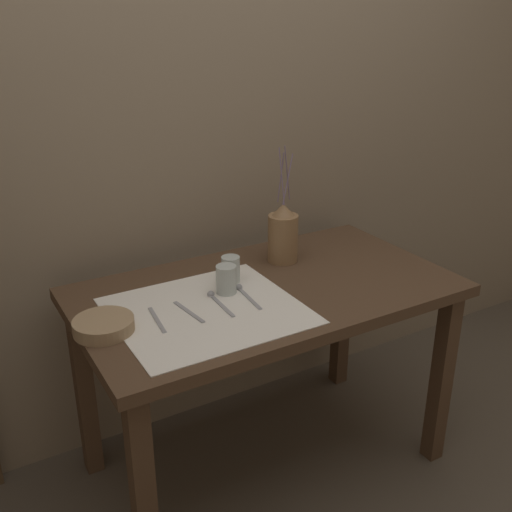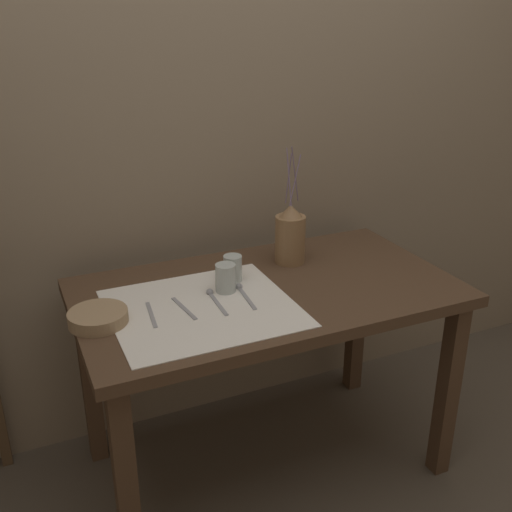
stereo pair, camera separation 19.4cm
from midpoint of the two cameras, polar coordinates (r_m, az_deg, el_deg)
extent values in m
plane|color=brown|center=(2.42, 3.35, -19.04)|extent=(12.00, 12.00, 0.00)
cube|color=gray|center=(2.27, -1.46, 12.25)|extent=(7.00, 0.06, 2.40)
cube|color=#4C3523|center=(2.02, 3.81, -3.55)|extent=(1.27, 0.71, 0.04)
cube|color=#4C3523|center=(1.83, -9.09, -21.14)|extent=(0.06, 0.06, 0.70)
cube|color=#4C3523|center=(2.31, 20.19, -12.02)|extent=(0.06, 0.06, 0.70)
cube|color=#4C3523|center=(2.29, -13.17, -11.41)|extent=(0.06, 0.06, 0.70)
cube|color=#4C3523|center=(2.69, 11.60, -5.84)|extent=(0.06, 0.06, 0.70)
cube|color=white|center=(1.87, -2.17, -5.05)|extent=(0.56, 0.51, 0.00)
cylinder|color=olive|center=(2.18, 5.82, 1.53)|extent=(0.11, 0.11, 0.18)
cone|color=olive|center=(2.15, 5.94, 4.28)|extent=(0.08, 0.08, 0.04)
cylinder|color=slate|center=(2.12, 5.76, 7.31)|extent=(0.01, 0.03, 0.19)
cylinder|color=slate|center=(2.10, 5.84, 7.42)|extent=(0.01, 0.03, 0.20)
cylinder|color=slate|center=(2.10, 6.41, 7.12)|extent=(0.05, 0.01, 0.18)
cylinder|color=slate|center=(2.11, 6.39, 7.70)|extent=(0.06, 0.05, 0.21)
cylinder|color=#9E7F5B|center=(1.81, -11.86, -5.83)|extent=(0.18, 0.18, 0.04)
cylinder|color=#B7C1BC|center=(1.95, -0.08, -2.17)|extent=(0.07, 0.07, 0.09)
cylinder|color=#B7C1BC|center=(2.03, 0.50, -1.22)|extent=(0.06, 0.06, 0.09)
cube|color=#939399|center=(1.83, -6.96, -5.63)|extent=(0.03, 0.17, 0.00)
cube|color=#939399|center=(1.86, -3.91, -5.07)|extent=(0.03, 0.17, 0.00)
cube|color=#939399|center=(1.88, -0.71, -4.64)|extent=(0.02, 0.17, 0.00)
sphere|color=#939399|center=(1.95, -1.60, -3.53)|extent=(0.02, 0.02, 0.02)
cube|color=#939399|center=(1.92, 2.02, -4.09)|extent=(0.03, 0.17, 0.00)
sphere|color=#939399|center=(1.99, 1.16, -3.01)|extent=(0.02, 0.02, 0.02)
camera|label=1|loc=(0.10, -87.14, 1.19)|focal=42.00mm
camera|label=2|loc=(0.10, 92.86, -1.19)|focal=42.00mm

